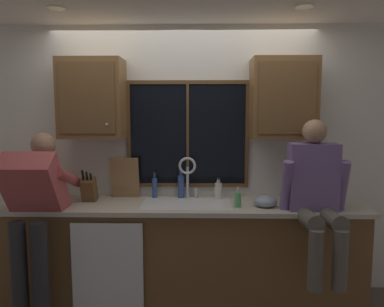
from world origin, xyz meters
The scene contains 25 objects.
back_wall centered at (0.00, 0.06, 1.27)m, with size 5.59×0.12×2.55m, color silver.
ceiling_downlight_left centered at (-0.96, -0.60, 2.54)m, with size 0.14×0.14×0.01m, color #FFEAB2.
ceiling_downlight_right centered at (0.96, -0.60, 2.54)m, with size 0.14×0.14×0.01m, color #FFEAB2.
window_glass centered at (0.04, -0.01, 1.52)m, with size 1.10×0.02×0.95m, color black.
window_frame_top centered at (0.04, -0.02, 2.02)m, with size 1.17×0.02×0.04m, color brown.
window_frame_bottom centered at (0.04, -0.02, 1.03)m, with size 1.17×0.02×0.04m, color brown.
window_frame_left centered at (-0.52, -0.02, 1.52)m, with size 0.04×0.02×0.95m, color brown.
window_frame_right centered at (0.61, -0.02, 1.52)m, with size 0.04×0.02×0.95m, color brown.
window_mullion_center centered at (0.04, -0.02, 1.52)m, with size 0.02×0.02×0.95m, color brown.
lower_cabinet_run centered at (0.00, -0.29, 0.44)m, with size 3.19×0.58×0.88m, color brown.
countertop centered at (0.00, -0.31, 0.90)m, with size 3.25×0.62×0.04m, color beige.
dishwasher_front centered at (-0.61, -0.61, 0.46)m, with size 0.60×0.02×0.74m, color white.
upper_cabinet_left centered at (-0.82, -0.17, 1.86)m, with size 0.57×0.36×0.72m.
upper_cabinet_right centered at (0.91, -0.17, 1.86)m, with size 0.57×0.36×0.72m.
sink centered at (0.04, -0.30, 0.82)m, with size 0.80×0.46×0.21m.
faucet centered at (0.05, -0.12, 1.17)m, with size 0.18×0.09×0.40m.
person_standing centered at (-1.20, -0.62, 0.96)m, with size 0.53×0.69×1.57m.
person_sitting_on_counter centered at (1.11, -0.57, 1.10)m, with size 0.54×0.60×1.26m.
knife_block centered at (-0.85, -0.25, 1.03)m, with size 0.12×0.18×0.32m.
cutting_board centered at (-0.56, -0.09, 1.11)m, with size 0.27×0.02×0.40m, color #997047.
mixing_bowl centered at (0.73, -0.38, 0.97)m, with size 0.21×0.21×0.10m, color #8C99A8.
soap_dispenser centered at (0.49, -0.41, 0.99)m, with size 0.06×0.07×0.18m.
bottle_green_glass centered at (0.34, -0.11, 1.00)m, with size 0.07×0.07×0.20m.
bottle_tall_clear centered at (-0.02, -0.07, 1.04)m, with size 0.06×0.06×0.28m.
bottle_amber_small centered at (-0.27, -0.08, 1.02)m, with size 0.05×0.05×0.25m.
Camera 1 is at (0.17, -3.57, 1.75)m, focal length 34.84 mm.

